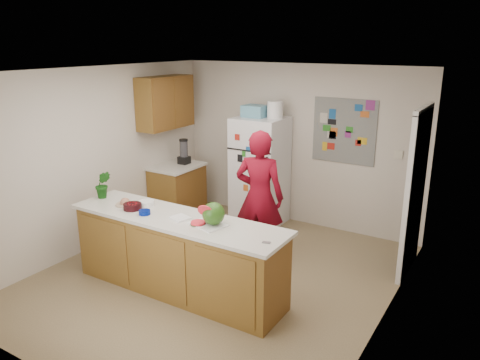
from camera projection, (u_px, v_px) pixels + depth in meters
The scene contains 26 objects.
floor at pixel (217, 277), 5.82m from camera, with size 4.00×4.50×0.02m, color brown.
wall_back at pixel (297, 145), 7.31m from camera, with size 4.00×0.02×2.50m, color beige.
wall_left at pixel (96, 159), 6.47m from camera, with size 0.02×4.50×2.50m, color beige.
wall_right at pixel (389, 212), 4.46m from camera, with size 0.02×4.50×2.50m, color beige.
ceiling at pixel (214, 70), 5.10m from camera, with size 4.00×4.50×0.02m, color white.
doorway at pixel (417, 194), 5.72m from camera, with size 0.03×0.85×2.04m, color black.
peninsula_base at pixel (178, 256), 5.39m from camera, with size 2.60×0.62×0.88m, color brown.
peninsula_top at pixel (176, 219), 5.26m from camera, with size 2.68×0.70×0.04m, color silver.
side_counter_base at pixel (178, 193), 7.65m from camera, with size 0.60×0.80×0.86m, color brown.
side_counter_top at pixel (177, 166), 7.52m from camera, with size 0.64×0.84×0.04m, color silver.
upper_cabinets at pixel (165, 102), 7.25m from camera, with size 0.35×1.00×0.80m, color brown.
refrigerator at pixel (260, 171), 7.34m from camera, with size 0.75×0.70×1.70m, color silver.
fridge_top_bin at pixel (255, 111), 7.12m from camera, with size 0.35×0.28×0.18m, color #5999B2.
photo_collage at pixel (344, 131), 6.83m from camera, with size 0.95×0.01×0.95m, color slate.
person at pixel (259, 197), 6.05m from camera, with size 0.64×0.42×1.76m, color maroon.
blender_appliance at pixel (184, 152), 7.54m from camera, with size 0.13×0.13×0.38m, color black.
cutting_board at pixel (208, 224), 5.03m from camera, with size 0.38×0.28×0.01m, color silver.
watermelon at pixel (213, 214), 4.98m from camera, with size 0.25×0.25×0.25m, color #2C5B14.
watermelon_slice at pixel (198, 223), 5.03m from camera, with size 0.16×0.16×0.02m, color red.
cherry_bowl at pixel (132, 206), 5.48m from camera, with size 0.21×0.21×0.07m, color black.
white_bowl at pixel (146, 203), 5.60m from camera, with size 0.18×0.18×0.06m, color silver.
cobalt_bowl at pixel (145, 212), 5.32m from camera, with size 0.13×0.13×0.05m, color #001066.
plate at pixel (125, 204), 5.63m from camera, with size 0.23×0.23×0.02m, color beige.
paper_towel at pixel (180, 218), 5.19m from camera, with size 0.20×0.18×0.02m, color white.
keys at pixel (266, 242), 4.57m from camera, with size 0.08×0.04×0.01m, color gray.
potted_plant at pixel (103, 185), 5.84m from camera, with size 0.19×0.16×0.35m, color #0E4A0E.
Camera 1 is at (2.98, -4.31, 2.82)m, focal length 35.00 mm.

